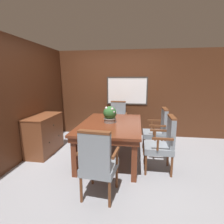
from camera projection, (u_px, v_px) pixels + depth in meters
ground_plane at (105, 162)px, 3.56m from camera, size 14.00×14.00×0.00m
wall_back at (116, 94)px, 5.11m from camera, size 7.20×0.08×2.45m
wall_left at (22, 100)px, 3.56m from camera, size 0.06×7.20×2.45m
dining_table at (111, 127)px, 3.61m from camera, size 1.22×1.82×0.76m
chair_right_near at (163, 142)px, 3.12m from camera, size 0.50×0.51×1.03m
chair_head_far at (118, 118)px, 4.93m from camera, size 0.52×0.50×1.03m
chair_head_near at (98, 162)px, 2.38m from camera, size 0.54×0.54×1.03m
chair_right_far at (158, 129)px, 3.90m from camera, size 0.51×0.52×1.03m
potted_plant at (110, 114)px, 3.61m from camera, size 0.28×0.27×0.34m
sideboard_cabinet at (44, 134)px, 3.93m from camera, size 0.49×0.99×0.86m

